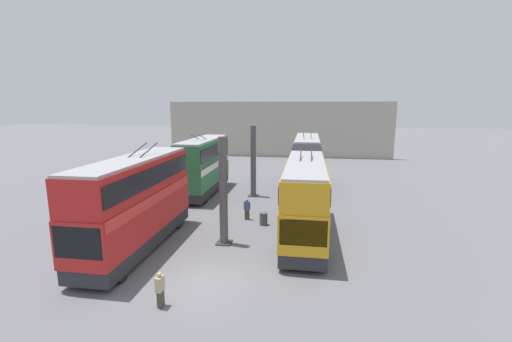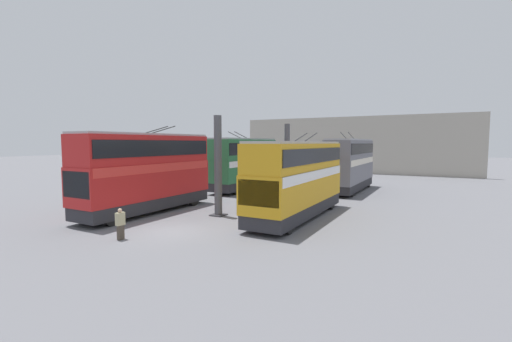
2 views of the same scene
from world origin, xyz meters
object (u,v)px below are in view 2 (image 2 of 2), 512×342
object	(u,v)px
bus_left_far	(350,162)
bus_right_far	(244,161)
person_aisle_midway	(259,194)
person_aisle_foreground	(120,223)
bus_left_near	(298,175)
bus_right_near	(147,168)
oil_drum	(270,203)

from	to	relation	value
bus_left_far	bus_right_far	distance (m)	10.49
bus_left_far	person_aisle_midway	xyz separation A→B (m)	(-11.15, 4.19, -2.09)
bus_left_far	person_aisle_foreground	distance (m)	23.46
bus_left_near	person_aisle_foreground	bearing A→B (deg)	146.77
bus_left_far	bus_right_near	size ratio (longest dim) A/B	1.00
bus_left_far	oil_drum	world-z (taller)	bus_left_far
bus_right_near	person_aisle_midway	world-z (taller)	bus_right_near
bus_right_near	bus_right_far	world-z (taller)	bus_right_near
bus_left_near	person_aisle_midway	size ratio (longest dim) A/B	6.77
bus_left_near	bus_right_far	distance (m)	13.54
person_aisle_foreground	person_aisle_midway	bearing A→B (deg)	86.33
person_aisle_midway	bus_right_far	bearing A→B (deg)	54.59
person_aisle_midway	oil_drum	distance (m)	1.69
bus_left_near	bus_left_far	bearing A→B (deg)	-0.00
oil_drum	bus_right_far	bearing A→B (deg)	40.65
bus_left_near	bus_right_near	bearing A→B (deg)	109.55
person_aisle_foreground	bus_left_near	bearing A→B (deg)	60.99
bus_right_far	person_aisle_midway	world-z (taller)	bus_right_far
bus_right_far	bus_left_near	bearing A→B (deg)	-134.93
bus_left_near	person_aisle_midway	xyz separation A→B (m)	(2.66, 4.19, -1.93)
bus_left_near	bus_left_far	world-z (taller)	bus_left_far
bus_left_near	oil_drum	xyz separation A→B (m)	(1.71, 2.85, -2.31)
person_aisle_foreground	person_aisle_midway	distance (m)	11.60
bus_left_near	person_aisle_midway	bearing A→B (deg)	57.60
person_aisle_foreground	oil_drum	xyz separation A→B (m)	(10.54, -2.94, -0.37)
bus_left_near	oil_drum	bearing A→B (deg)	58.99
person_aisle_foreground	person_aisle_midway	xyz separation A→B (m)	(11.49, -1.59, 0.01)
bus_right_far	bus_right_near	bearing A→B (deg)	180.00
person_aisle_foreground	oil_drum	bearing A→B (deg)	78.64
bus_right_near	person_aisle_foreground	size ratio (longest dim) A/B	6.63
person_aisle_midway	oil_drum	bearing A→B (deg)	-108.63
bus_right_near	person_aisle_midway	distance (m)	8.42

